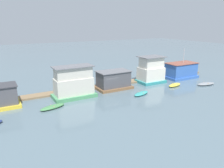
# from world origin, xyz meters

# --- Properties ---
(ground_plane) EXTENTS (200.00, 200.00, 0.00)m
(ground_plane) POSITION_xyz_m (0.00, 0.00, 0.00)
(ground_plane) COLOR slate
(dock_walkway) EXTENTS (51.00, 2.15, 0.30)m
(dock_walkway) POSITION_xyz_m (0.00, 2.60, 0.15)
(dock_walkway) COLOR #846B4C
(dock_walkway) RESTS_ON ground_plane
(houseboat_green) EXTENTS (6.88, 3.65, 5.19)m
(houseboat_green) POSITION_xyz_m (-6.87, -0.58, 2.39)
(houseboat_green) COLOR #4C9360
(houseboat_green) RESTS_ON ground_plane
(houseboat_brown) EXTENTS (6.50, 4.09, 3.32)m
(houseboat_brown) POSITION_xyz_m (1.17, 0.55, 1.59)
(houseboat_brown) COLOR brown
(houseboat_brown) RESTS_ON ground_plane
(houseboat_teal) EXTENTS (5.33, 3.91, 5.34)m
(houseboat_teal) POSITION_xyz_m (9.91, 0.59, 2.44)
(houseboat_teal) COLOR teal
(houseboat_teal) RESTS_ON ground_plane
(houseboat_blue) EXTENTS (7.11, 4.05, 6.52)m
(houseboat_blue) POSITION_xyz_m (18.02, 0.24, 1.65)
(houseboat_blue) COLOR #3866B7
(houseboat_blue) RESTS_ON ground_plane
(dinghy_green) EXTENTS (3.96, 2.21, 0.47)m
(dinghy_green) POSITION_xyz_m (-11.28, -3.78, 0.24)
(dinghy_green) COLOR #47844C
(dinghy_green) RESTS_ON ground_plane
(dinghy_teal) EXTENTS (3.72, 2.35, 0.44)m
(dinghy_teal) POSITION_xyz_m (3.48, -4.95, 0.22)
(dinghy_teal) COLOR teal
(dinghy_teal) RESTS_ON ground_plane
(dinghy_yellow) EXTENTS (3.49, 1.89, 0.54)m
(dinghy_yellow) POSITION_xyz_m (12.15, -3.97, 0.27)
(dinghy_yellow) COLOR yellow
(dinghy_yellow) RESTS_ON ground_plane
(dinghy_grey) EXTENTS (4.09, 2.00, 0.52)m
(dinghy_grey) POSITION_xyz_m (18.12, -6.32, 0.26)
(dinghy_grey) COLOR gray
(dinghy_grey) RESTS_ON ground_plane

